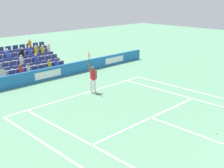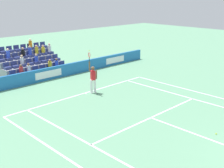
# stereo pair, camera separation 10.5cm
# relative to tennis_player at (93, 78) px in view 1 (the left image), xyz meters

# --- Properties ---
(line_baseline) EXTENTS (10.97, 0.10, 0.01)m
(line_baseline) POSITION_rel_tennis_player_xyz_m (0.46, -0.34, -0.99)
(line_baseline) COLOR white
(line_baseline) RESTS_ON ground
(line_service) EXTENTS (8.23, 0.10, 0.01)m
(line_service) POSITION_rel_tennis_player_xyz_m (0.46, 5.15, -0.99)
(line_service) COLOR white
(line_service) RESTS_ON ground
(line_centre_service) EXTENTS (0.10, 6.40, 0.01)m
(line_centre_service) POSITION_rel_tennis_player_xyz_m (0.46, 8.35, -0.99)
(line_centre_service) COLOR white
(line_centre_service) RESTS_ON ground
(line_singles_sideline_left) EXTENTS (0.10, 11.89, 0.01)m
(line_singles_sideline_left) POSITION_rel_tennis_player_xyz_m (4.58, 5.61, -0.99)
(line_singles_sideline_left) COLOR white
(line_singles_sideline_left) RESTS_ON ground
(line_singles_sideline_right) EXTENTS (0.10, 11.89, 0.01)m
(line_singles_sideline_right) POSITION_rel_tennis_player_xyz_m (-3.65, 5.61, -0.99)
(line_singles_sideline_right) COLOR white
(line_singles_sideline_right) RESTS_ON ground
(line_doubles_sideline_left) EXTENTS (0.10, 11.89, 0.01)m
(line_doubles_sideline_left) POSITION_rel_tennis_player_xyz_m (5.95, 5.61, -0.99)
(line_doubles_sideline_left) COLOR white
(line_doubles_sideline_left) RESTS_ON ground
(line_doubles_sideline_right) EXTENTS (0.10, 11.89, 0.01)m
(line_doubles_sideline_right) POSITION_rel_tennis_player_xyz_m (-5.02, 5.61, -0.99)
(line_doubles_sideline_right) COLOR white
(line_doubles_sideline_right) RESTS_ON ground
(line_centre_mark) EXTENTS (0.10, 0.20, 0.01)m
(line_centre_mark) POSITION_rel_tennis_player_xyz_m (0.46, -0.24, -0.99)
(line_centre_mark) COLOR white
(line_centre_mark) RESTS_ON ground
(sponsor_barrier) EXTENTS (21.12, 0.22, 0.94)m
(sponsor_barrier) POSITION_rel_tennis_player_xyz_m (0.46, -4.64, -0.52)
(sponsor_barrier) COLOR #1E66AD
(sponsor_barrier) RESTS_ON ground
(tennis_player) EXTENTS (0.51, 0.43, 2.85)m
(tennis_player) POSITION_rel_tennis_player_xyz_m (0.00, 0.00, 0.00)
(tennis_player) COLOR white
(tennis_player) RESTS_ON ground
(stadium_stand) EXTENTS (4.96, 3.80, 2.61)m
(stadium_stand) POSITION_rel_tennis_player_xyz_m (0.46, -7.57, -0.30)
(stadium_stand) COLOR gray
(stadium_stand) RESTS_ON ground
(loose_tennis_ball) EXTENTS (0.07, 0.07, 0.07)m
(loose_tennis_ball) POSITION_rel_tennis_player_xyz_m (-0.21, 8.44, -0.96)
(loose_tennis_ball) COLOR #D1E533
(loose_tennis_ball) RESTS_ON ground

